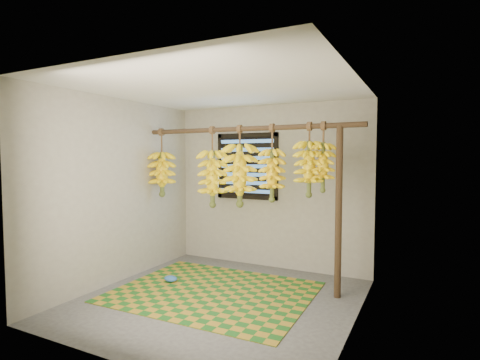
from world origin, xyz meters
The scene contains 16 objects.
floor centered at (0.00, 0.00, -0.01)m, with size 3.00×3.00×0.01m, color #494949.
ceiling centered at (0.00, 0.00, 2.40)m, with size 3.00×3.00×0.01m, color silver.
wall_back centered at (0.00, 1.50, 1.20)m, with size 3.00×0.01×2.40m, color gray.
wall_left centered at (-1.50, 0.00, 1.20)m, with size 0.01×3.00×2.40m, color gray.
wall_right centered at (1.50, 0.00, 1.20)m, with size 0.01×3.00×2.40m, color gray.
window centered at (-0.35, 1.48, 1.50)m, with size 1.00×0.04×1.00m.
hanging_pole centered at (0.00, 0.70, 2.00)m, with size 0.06×0.06×3.00m, color #44311D.
support_post centered at (1.20, 0.70, 1.00)m, with size 0.08×0.08×2.00m, color #44311D.
woven_mat centered at (-0.18, 0.19, 0.01)m, with size 2.30×1.84×0.01m, color #1D5B1A.
plastic_bag centered at (-0.86, 0.24, 0.05)m, with size 0.19×0.14×0.08m, color #3065B3.
banana_bunch_a centered at (-1.35, 0.70, 1.39)m, with size 0.35×0.35×0.97m.
banana_bunch_b centered at (-0.08, 0.70, 1.40)m, with size 0.41×0.41×1.05m.
banana_bunch_c centered at (-0.49, 0.70, 1.35)m, with size 0.38×0.38×1.08m.
banana_bunch_d centered at (0.37, 0.70, 1.41)m, with size 0.32×0.32×0.96m.
banana_bunch_e centered at (0.85, 0.70, 1.50)m, with size 0.35×0.35×0.88m.
banana_bunch_f centered at (1.01, 0.70, 1.52)m, with size 0.28×0.28×0.82m.
Camera 1 is at (2.12, -3.63, 1.63)m, focal length 28.00 mm.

